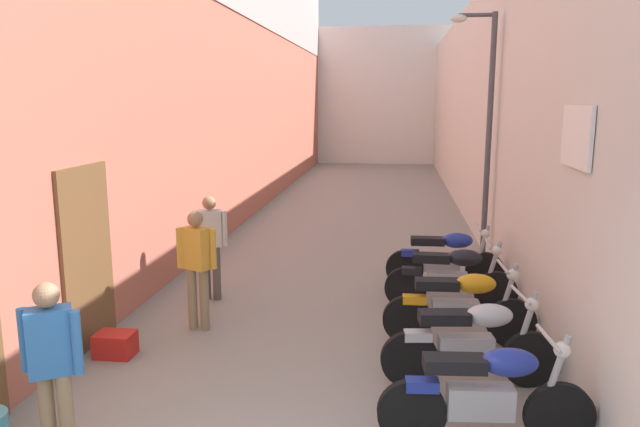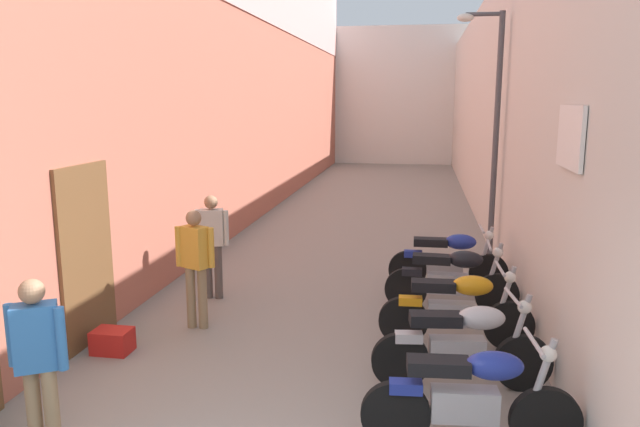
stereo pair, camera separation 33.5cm
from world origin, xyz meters
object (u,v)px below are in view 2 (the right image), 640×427
object	(u,v)px
street_lamp	(491,121)
pedestrian_by_doorway	(38,357)
motorcycle_second	(463,343)
pedestrian_further_down	(212,239)
motorcycle_fifth	(449,259)
motorcycle_nearest	(472,396)
motorcycle_third	(457,307)
pedestrian_mid_alley	(195,260)
plastic_crate	(112,341)
motorcycle_fourth	(452,278)

from	to	relation	value
street_lamp	pedestrian_by_doorway	bearing A→B (deg)	-121.97
motorcycle_second	pedestrian_further_down	size ratio (longest dim) A/B	1.18
motorcycle_fifth	pedestrian_further_down	distance (m)	3.67
motorcycle_fifth	pedestrian_further_down	world-z (taller)	pedestrian_further_down
motorcycle_nearest	motorcycle_third	world-z (taller)	same
motorcycle_second	pedestrian_mid_alley	world-z (taller)	pedestrian_mid_alley
motorcycle_second	pedestrian_by_doorway	distance (m)	3.95
motorcycle_second	pedestrian_by_doorway	world-z (taller)	pedestrian_by_doorway
motorcycle_second	pedestrian_further_down	bearing A→B (deg)	146.22
pedestrian_mid_alley	motorcycle_nearest	bearing A→B (deg)	-34.49
motorcycle_third	motorcycle_fifth	bearing A→B (deg)	90.00
motorcycle_third	motorcycle_fifth	distance (m)	2.24
motorcycle_fifth	pedestrian_mid_alley	bearing A→B (deg)	-146.77
motorcycle_nearest	motorcycle_fifth	size ratio (longest dim) A/B	1.00
pedestrian_further_down	plastic_crate	xyz separation A→B (m)	(-0.52, -2.09, -0.78)
motorcycle_fourth	motorcycle_fifth	xyz separation A→B (m)	(0.00, 1.04, 0.00)
pedestrian_further_down	plastic_crate	bearing A→B (deg)	-103.85
pedestrian_mid_alley	plastic_crate	distance (m)	1.39
motorcycle_fifth	pedestrian_by_doorway	size ratio (longest dim) A/B	1.18
pedestrian_by_doorway	motorcycle_fourth	bearing A→B (deg)	50.05
motorcycle_nearest	motorcycle_fifth	bearing A→B (deg)	90.00
motorcycle_third	pedestrian_mid_alley	xyz separation A→B (m)	(-3.31, 0.07, 0.42)
motorcycle_fourth	pedestrian_by_doorway	size ratio (longest dim) A/B	1.18
motorcycle_third	motorcycle_nearest	bearing A→B (deg)	-90.00
motorcycle_third	pedestrian_further_down	distance (m)	3.74
motorcycle_nearest	pedestrian_mid_alley	size ratio (longest dim) A/B	1.18
motorcycle_third	pedestrian_by_doorway	world-z (taller)	pedestrian_by_doorway
motorcycle_fifth	street_lamp	world-z (taller)	street_lamp
pedestrian_by_doorway	street_lamp	size ratio (longest dim) A/B	0.36
motorcycle_nearest	street_lamp	size ratio (longest dim) A/B	0.42
motorcycle_fifth	pedestrian_by_doorway	distance (m)	6.25
motorcycle_nearest	pedestrian_by_doorway	world-z (taller)	pedestrian_by_doorway
motorcycle_fourth	plastic_crate	distance (m)	4.53
pedestrian_by_doorway	street_lamp	distance (m)	8.05
motorcycle_fifth	plastic_crate	world-z (taller)	motorcycle_fifth
motorcycle_fifth	pedestrian_mid_alley	xyz separation A→B (m)	(-3.31, -2.17, 0.42)
motorcycle_fourth	pedestrian_mid_alley	world-z (taller)	pedestrian_mid_alley
motorcycle_nearest	motorcycle_fourth	distance (m)	3.41
motorcycle_nearest	motorcycle_third	size ratio (longest dim) A/B	1.00
motorcycle_nearest	pedestrian_mid_alley	world-z (taller)	pedestrian_mid_alley
motorcycle_nearest	motorcycle_fifth	distance (m)	4.44
motorcycle_second	motorcycle_nearest	bearing A→B (deg)	-90.00
motorcycle_third	pedestrian_mid_alley	bearing A→B (deg)	178.71
motorcycle_third	pedestrian_further_down	size ratio (longest dim) A/B	1.18
motorcycle_second	motorcycle_fourth	size ratio (longest dim) A/B	1.00
motorcycle_nearest	motorcycle_second	xyz separation A→B (m)	(-0.00, 1.11, 0.00)
pedestrian_by_doorway	plastic_crate	size ratio (longest dim) A/B	3.57
motorcycle_fourth	pedestrian_by_doorway	bearing A→B (deg)	-129.95
pedestrian_mid_alley	pedestrian_further_down	xyz separation A→B (m)	(-0.19, 1.18, 0.00)
motorcycle_fifth	plastic_crate	xyz separation A→B (m)	(-4.02, -3.08, -0.36)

